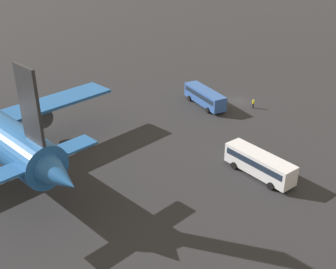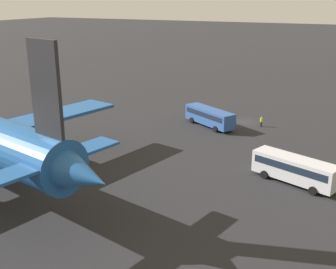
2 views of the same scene
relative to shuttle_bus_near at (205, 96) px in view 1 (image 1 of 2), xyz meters
name	(u,v)px [view 1 (image 1 of 2)]	position (x,y,z in m)	size (l,w,h in m)	color
ground_plane	(238,101)	(-4.60, -5.05, -1.82)	(600.00, 600.00, 0.00)	#232326
shuttle_bus_near	(205,96)	(0.00, 0.00, 0.00)	(10.22, 7.41, 3.02)	#2D5199
shuttle_bus_far	(260,163)	(-17.16, 17.53, 0.08)	(10.57, 6.03, 3.17)	silver
worker_person	(253,104)	(-8.10, -3.50, -0.95)	(0.38, 0.38, 1.74)	#1E1E2D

